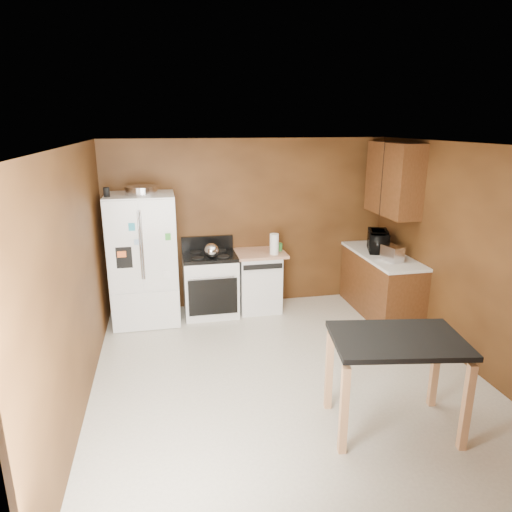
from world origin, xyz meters
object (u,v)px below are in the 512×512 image
object	(u,v)px
pen_cup	(107,192)
refrigerator	(144,259)
paper_towel	(274,244)
green_canister	(279,247)
microwave	(378,242)
gas_range	(210,283)
dishwasher	(258,280)
toaster	(392,253)
kettle	(211,251)
roasting_pan	(141,190)
island	(396,353)

from	to	relation	value
pen_cup	refrigerator	xyz separation A→B (m)	(0.39, 0.14, -0.96)
paper_towel	green_canister	bearing A→B (deg)	55.77
microwave	gas_range	bearing A→B (deg)	102.87
paper_towel	dishwasher	xyz separation A→B (m)	(-0.20, 0.15, -0.59)
toaster	refrigerator	size ratio (longest dim) A/B	0.16
gas_range	dishwasher	bearing A→B (deg)	1.94
toaster	kettle	bearing A→B (deg)	151.43
pen_cup	gas_range	xyz separation A→B (m)	(1.30, 0.20, -1.40)
roasting_pan	gas_range	size ratio (longest dim) A/B	0.39
paper_towel	green_canister	distance (m)	0.22
roasting_pan	island	xyz separation A→B (m)	(2.22, -2.89, -1.09)
refrigerator	island	distance (m)	3.67
dishwasher	island	xyz separation A→B (m)	(0.62, -2.99, 0.31)
green_canister	roasting_pan	bearing A→B (deg)	-176.86
dishwasher	island	distance (m)	3.07
pen_cup	microwave	world-z (taller)	pen_cup
kettle	paper_towel	bearing A→B (deg)	2.38
microwave	island	distance (m)	2.90
paper_towel	refrigerator	world-z (taller)	refrigerator
microwave	dishwasher	distance (m)	1.84
microwave	gas_range	xyz separation A→B (m)	(-2.44, 0.30, -0.57)
roasting_pan	dishwasher	bearing A→B (deg)	3.29
roasting_pan	gas_range	xyz separation A→B (m)	(0.88, 0.07, -1.39)
pen_cup	refrigerator	bearing A→B (deg)	19.84
pen_cup	toaster	world-z (taller)	pen_cup
roasting_pan	paper_towel	xyz separation A→B (m)	(1.80, -0.06, -0.81)
island	kettle	bearing A→B (deg)	115.33
pen_cup	island	bearing A→B (deg)	-46.25
kettle	gas_range	size ratio (longest dim) A/B	0.19
pen_cup	gas_range	distance (m)	1.92
roasting_pan	microwave	world-z (taller)	roasting_pan
microwave	roasting_pan	bearing A→B (deg)	105.85
microwave	island	size ratio (longest dim) A/B	0.40
paper_towel	toaster	world-z (taller)	paper_towel
toaster	island	bearing A→B (deg)	-129.68
paper_towel	pen_cup	bearing A→B (deg)	-178.08
kettle	island	distance (m)	3.10
paper_towel	island	xyz separation A→B (m)	(0.42, -2.83, -0.28)
microwave	toaster	bearing A→B (deg)	-164.64
toaster	microwave	xyz separation A→B (m)	(0.04, 0.52, 0.03)
microwave	island	xyz separation A→B (m)	(-1.10, -2.67, -0.28)
toaster	pen_cup	bearing A→B (deg)	157.25
roasting_pan	dishwasher	distance (m)	2.13
roasting_pan	toaster	xyz separation A→B (m)	(3.28, -0.74, -0.85)
roasting_pan	microwave	distance (m)	3.43
pen_cup	kettle	xyz separation A→B (m)	(1.32, 0.04, -0.86)
kettle	paper_towel	world-z (taller)	paper_towel
island	gas_range	bearing A→B (deg)	114.30
paper_towel	island	distance (m)	2.88
kettle	paper_towel	size ratio (longest dim) A/B	0.69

